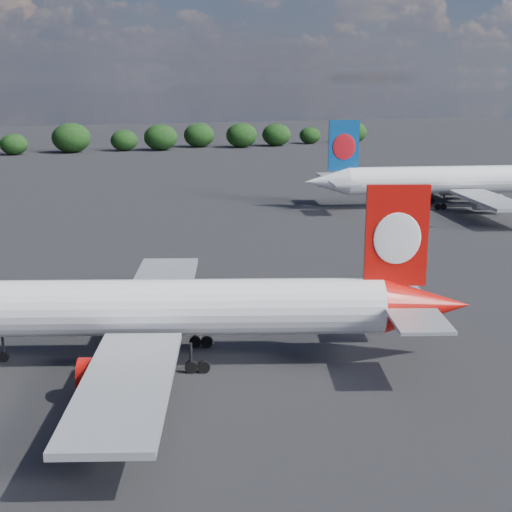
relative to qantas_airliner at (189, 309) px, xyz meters
name	(u,v)px	position (x,y,z in m)	size (l,w,h in m)	color
ground	(30,241)	(-10.78, 47.47, -4.14)	(500.00, 500.00, 0.00)	black
qantas_airliner	(189,309)	(0.00, 0.00, 0.00)	(40.90, 39.23, 13.59)	white
china_southern_airliner	(440,181)	(55.72, 52.79, 0.31)	(44.52, 42.56, 14.60)	white
billboard_yellow	(62,139)	(1.22, 169.47, -0.27)	(5.00, 0.30, 5.50)	gold
horizon_treeline	(39,140)	(-5.23, 166.69, -0.45)	(208.77, 14.76, 8.61)	black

